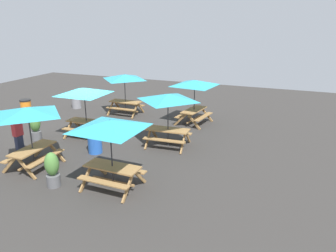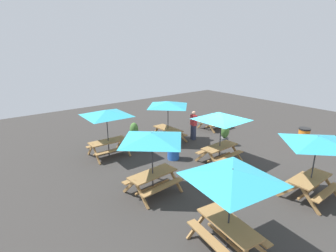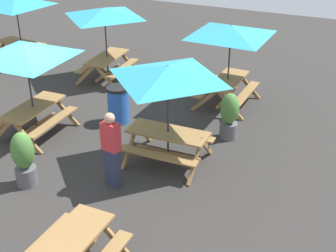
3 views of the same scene
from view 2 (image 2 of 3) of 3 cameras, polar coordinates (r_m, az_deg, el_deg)
The scene contains 13 objects.
ground_plane at distance 12.50m, azimuth 11.22°, elevation -7.59°, with size 29.58×29.58×0.00m, color #33302D.
picnic_table_0 at distance 10.06m, azimuth 29.70°, elevation -3.56°, with size 2.00×2.00×2.34m.
picnic_table_1 at distance 14.19m, azimuth 0.00°, elevation 4.21°, with size 2.04×2.04×2.34m.
picnic_table_2 at distance 9.07m, azimuth -3.50°, elevation -3.33°, with size 2.12×2.12×2.34m.
picnic_table_3 at distance 11.84m, azimuth 11.54°, elevation 1.25°, with size 2.83×2.83×2.34m.
picnic_table_4 at distance 12.59m, azimuth -13.24°, elevation 2.08°, with size 2.83×2.83×2.34m.
picnic_table_5 at distance 17.21m, azimuth 10.10°, elevation 1.34°, with size 1.81×1.54×0.81m.
picnic_table_6 at distance 6.72m, azimuth 13.74°, elevation -11.44°, with size 2.80×2.80×2.34m.
trash_bin_orange at distance 15.75m, azimuth 27.41°, elevation -2.10°, with size 0.59×0.59×0.98m.
trash_bin_blue at distance 12.36m, azimuth 1.17°, elevation -5.04°, with size 0.59×0.59×0.98m.
potted_plant_0 at distance 14.38m, azimuth 12.24°, elevation -1.65°, with size 0.47×0.47×1.22m.
potted_plant_1 at distance 14.37m, azimuth -7.36°, elevation -1.51°, with size 0.46×0.46×1.19m.
person_standing at distance 14.85m, azimuth 5.58°, elevation 0.31°, with size 0.26×0.38×1.67m.
Camera 2 is at (8.80, 7.24, 5.14)m, focal length 28.00 mm.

